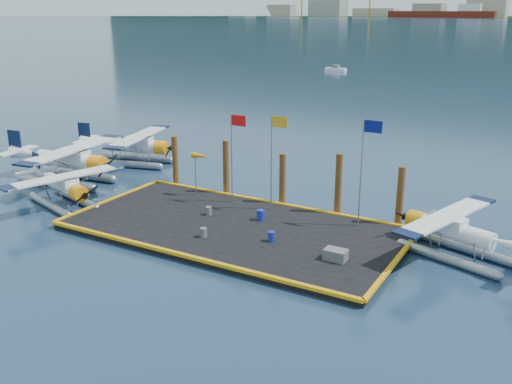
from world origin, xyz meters
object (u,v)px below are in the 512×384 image
(flagpole_blue, at_px, (365,158))
(piling_4, at_px, (400,199))
(seaplane_c, at_px, (135,148))
(crate, at_px, (336,255))
(flagpole_red, at_px, (234,145))
(piling_0, at_px, (175,163))
(seaplane_a, at_px, (64,188))
(piling_2, at_px, (282,181))
(piling_3, at_px, (338,186))
(drum_1, at_px, (272,237))
(seaplane_b, at_px, (70,163))
(drum_3, at_px, (203,233))
(drum_5, at_px, (261,215))
(drum_0, at_px, (209,211))
(seaplane_d, at_px, (452,233))
(windsock, at_px, (201,157))
(piling_1, at_px, (226,169))
(flagpole_yellow, at_px, (274,149))

(flagpole_blue, distance_m, piling_4, 3.61)
(seaplane_c, bearing_deg, crate, 50.58)
(flagpole_red, relative_size, piling_0, 1.50)
(seaplane_a, height_order, piling_2, piling_2)
(piling_2, xyz_separation_m, piling_3, (4.00, 0.00, 0.25))
(piling_2, bearing_deg, drum_1, -67.79)
(seaplane_b, bearing_deg, piling_2, 93.23)
(drum_3, relative_size, piling_2, 0.15)
(crate, xyz_separation_m, flagpole_blue, (-0.50, 5.30, 3.99))
(seaplane_a, xyz_separation_m, drum_5, (13.41, 3.42, -0.59))
(crate, bearing_deg, drum_0, 166.21)
(seaplane_d, xyz_separation_m, drum_5, (-11.23, -1.23, -0.61))
(drum_3, bearing_deg, seaplane_c, 142.66)
(drum_0, bearing_deg, windsock, 131.47)
(seaplane_b, bearing_deg, seaplane_a, 36.26)
(seaplane_a, height_order, drum_0, seaplane_a)
(drum_0, bearing_deg, drum_3, -60.44)
(flagpole_red, relative_size, piling_1, 1.43)
(drum_5, distance_m, flagpole_blue, 7.32)
(seaplane_d, relative_size, piling_4, 2.17)
(seaplane_a, distance_m, piling_1, 11.13)
(piling_3, height_order, piling_4, piling_3)
(windsock, height_order, piling_2, piling_2)
(drum_1, xyz_separation_m, crate, (4.09, -0.52, -0.00))
(flagpole_red, relative_size, piling_4, 1.50)
(flagpole_yellow, height_order, flagpole_blue, flagpole_blue)
(drum_0, bearing_deg, piling_4, 22.54)
(seaplane_b, height_order, seaplane_d, seaplane_b)
(flagpole_yellow, bearing_deg, seaplane_c, 161.89)
(windsock, bearing_deg, seaplane_c, 153.32)
(drum_3, distance_m, piling_0, 11.15)
(flagpole_red, bearing_deg, flagpole_blue, -0.00)
(seaplane_d, relative_size, flagpole_yellow, 1.40)
(piling_1, bearing_deg, piling_2, 0.00)
(flagpole_yellow, bearing_deg, crate, -39.21)
(drum_1, height_order, windsock, windsock)
(drum_5, relative_size, piling_3, 0.16)
(seaplane_d, distance_m, piling_1, 16.34)
(seaplane_a, xyz_separation_m, seaplane_d, (24.64, 4.65, 0.02))
(seaplane_a, xyz_separation_m, piling_1, (8.50, 7.13, 0.77))
(seaplane_d, height_order, piling_4, piling_4)
(seaplane_c, bearing_deg, flagpole_yellow, 57.44)
(piling_0, relative_size, piling_4, 1.00)
(windsock, bearing_deg, drum_0, -48.53)
(seaplane_a, height_order, piling_1, piling_1)
(drum_0, distance_m, piling_3, 8.41)
(flagpole_yellow, height_order, piling_1, flagpole_yellow)
(flagpole_blue, bearing_deg, windsock, 180.00)
(drum_0, distance_m, flagpole_yellow, 5.76)
(seaplane_d, bearing_deg, piling_1, 98.46)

